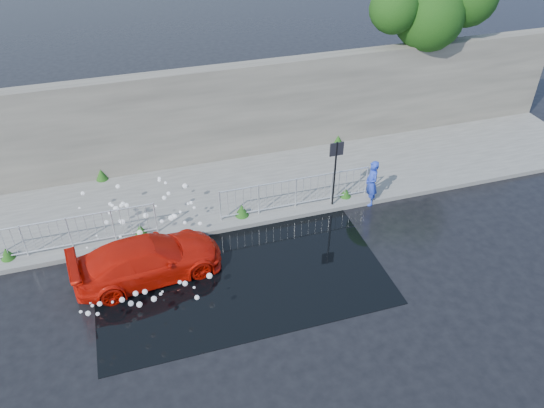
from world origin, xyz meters
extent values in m
plane|color=black|center=(0.00, 0.00, 0.00)|extent=(90.00, 90.00, 0.00)
cube|color=#60615C|center=(0.00, 5.00, 0.07)|extent=(30.00, 4.00, 0.15)
cube|color=#60615C|center=(0.00, 3.00, 0.08)|extent=(30.00, 0.25, 0.16)
cube|color=#565148|center=(0.00, 7.20, 1.90)|extent=(30.00, 0.60, 3.50)
cube|color=black|center=(0.50, 1.00, 0.01)|extent=(8.00, 5.00, 0.01)
cylinder|color=black|center=(4.20, 3.10, 1.25)|extent=(0.06, 0.06, 2.50)
cube|color=black|center=(4.20, 3.10, 2.25)|extent=(0.45, 0.04, 0.45)
cylinder|color=#332114|center=(10.00, 8.20, 2.50)|extent=(0.36, 0.36, 5.00)
sphere|color=#11390D|center=(9.50, 7.40, 4.60)|extent=(2.58, 2.58, 2.58)
sphere|color=#11390D|center=(8.00, 7.40, 5.00)|extent=(1.79, 1.79, 1.79)
cylinder|color=silver|center=(-1.50, 3.35, 0.70)|extent=(0.05, 0.05, 1.10)
cylinder|color=silver|center=(-4.00, 3.35, 1.22)|extent=(5.00, 0.04, 0.04)
cylinder|color=silver|center=(-4.00, 3.35, 0.27)|extent=(5.00, 0.04, 0.04)
cylinder|color=silver|center=(0.50, 3.35, 0.70)|extent=(0.05, 0.05, 1.10)
cylinder|color=silver|center=(5.50, 3.35, 0.70)|extent=(0.05, 0.05, 1.10)
cylinder|color=silver|center=(3.00, 3.35, 1.22)|extent=(5.00, 0.04, 0.04)
cylinder|color=silver|center=(3.00, 3.35, 0.27)|extent=(5.00, 0.04, 0.04)
cone|color=#144412|center=(-5.80, 3.40, 0.33)|extent=(0.40, 0.40, 0.37)
cone|color=#144412|center=(-2.00, 3.40, 0.32)|extent=(0.36, 0.36, 0.34)
cone|color=#144412|center=(1.20, 3.40, 0.36)|extent=(0.44, 0.44, 0.41)
cone|color=#144412|center=(4.80, 3.40, 0.30)|extent=(0.38, 0.38, 0.30)
cone|color=#144412|center=(-3.00, 6.90, 0.36)|extent=(0.42, 0.42, 0.41)
cone|color=#144412|center=(6.00, 6.90, 0.31)|extent=(0.34, 0.34, 0.31)
sphere|color=white|center=(-0.99, 4.57, 1.09)|extent=(0.10, 0.10, 0.10)
sphere|color=white|center=(-0.95, 3.39, 0.62)|extent=(0.14, 0.14, 0.14)
sphere|color=white|center=(-0.77, 2.64, 0.34)|extent=(0.16, 0.16, 0.16)
sphere|color=white|center=(-3.24, 2.52, 0.18)|extent=(0.07, 0.07, 0.07)
sphere|color=white|center=(-3.54, 4.87, 1.00)|extent=(0.12, 0.12, 0.12)
sphere|color=white|center=(-2.46, 5.01, 0.96)|extent=(0.14, 0.14, 0.14)
sphere|color=white|center=(-3.58, 2.95, 0.35)|extent=(0.07, 0.07, 0.07)
sphere|color=white|center=(-2.61, 3.10, 0.41)|extent=(0.08, 0.08, 0.08)
sphere|color=white|center=(-1.94, 2.82, 0.31)|extent=(0.07, 0.07, 0.07)
sphere|color=white|center=(-2.27, 4.03, 0.85)|extent=(0.14, 0.14, 0.14)
sphere|color=white|center=(-3.67, 4.26, 0.89)|extent=(0.06, 0.06, 0.06)
sphere|color=white|center=(-0.45, 3.68, 0.77)|extent=(0.09, 0.09, 0.09)
sphere|color=white|center=(-1.42, 3.90, 0.73)|extent=(0.08, 0.08, 0.08)
sphere|color=white|center=(-2.03, 3.08, 0.46)|extent=(0.18, 0.18, 0.18)
sphere|color=white|center=(-0.23, 2.97, 0.46)|extent=(0.13, 0.13, 0.13)
sphere|color=white|center=(-1.14, 4.90, 1.08)|extent=(0.11, 0.11, 0.11)
sphere|color=white|center=(-3.67, 2.57, 0.24)|extent=(0.08, 0.08, 0.08)
sphere|color=white|center=(-2.61, 4.04, 0.79)|extent=(0.17, 0.17, 0.17)
sphere|color=white|center=(-2.77, 4.24, 0.86)|extent=(0.11, 0.11, 0.11)
sphere|color=white|center=(-1.05, 3.30, 0.62)|extent=(0.17, 0.17, 0.17)
sphere|color=white|center=(-0.96, 4.15, 0.95)|extent=(0.13, 0.13, 0.13)
sphere|color=white|center=(-2.44, 4.02, 0.88)|extent=(0.12, 0.12, 0.12)
sphere|color=white|center=(-2.48, 3.46, 0.67)|extent=(0.16, 0.16, 0.16)
sphere|color=white|center=(-2.71, 4.17, 0.85)|extent=(0.10, 0.10, 0.10)
sphere|color=white|center=(-2.53, 3.51, 0.68)|extent=(0.14, 0.14, 0.14)
sphere|color=white|center=(-0.40, 4.44, 0.93)|extent=(0.17, 0.17, 0.17)
sphere|color=white|center=(-1.78, 3.63, 0.64)|extent=(0.17, 0.17, 0.17)
sphere|color=white|center=(-0.74, 3.44, 0.68)|extent=(0.09, 0.09, 0.09)
sphere|color=white|center=(-2.92, 3.43, 0.79)|extent=(0.13, 0.13, 0.13)
sphere|color=white|center=(-0.36, 3.57, 0.86)|extent=(0.11, 0.11, 0.11)
sphere|color=white|center=(-3.26, 3.19, 0.54)|extent=(0.06, 0.06, 0.06)
sphere|color=white|center=(-2.38, 4.14, 0.86)|extent=(0.13, 0.13, 0.13)
sphere|color=white|center=(-0.92, 3.31, 0.65)|extent=(0.14, 0.14, 0.14)
sphere|color=white|center=(-0.66, 3.21, 0.42)|extent=(0.12, 0.12, 0.12)
sphere|color=white|center=(-0.28, 3.60, 0.63)|extent=(0.09, 0.09, 0.09)
sphere|color=white|center=(-1.72, 2.73, 0.20)|extent=(0.11, 0.11, 0.11)
sphere|color=white|center=(-1.15, 4.94, 0.98)|extent=(0.11, 0.11, 0.11)
sphere|color=white|center=(-1.34, 3.31, 0.55)|extent=(0.12, 0.12, 0.12)
sphere|color=white|center=(-2.80, 3.91, 0.78)|extent=(0.13, 0.13, 0.13)
sphere|color=white|center=(-1.12, 4.02, 0.90)|extent=(0.14, 0.14, 0.14)
sphere|color=white|center=(-2.49, 2.98, 0.38)|extent=(0.11, 0.11, 0.11)
sphere|color=white|center=(-2.14, 0.15, 0.83)|extent=(0.14, 0.14, 0.14)
sphere|color=white|center=(-0.44, 0.51, 0.58)|extent=(0.16, 0.16, 0.16)
sphere|color=white|center=(-1.13, 0.09, 0.89)|extent=(0.14, 0.14, 0.14)
sphere|color=white|center=(-2.39, 0.60, 0.41)|extent=(0.15, 0.15, 0.15)
sphere|color=white|center=(-3.52, -0.24, 0.90)|extent=(0.13, 0.13, 0.13)
sphere|color=white|center=(-0.95, -0.68, 1.08)|extent=(0.12, 0.12, 0.12)
sphere|color=white|center=(-3.55, 0.75, 0.28)|extent=(0.08, 0.08, 0.08)
sphere|color=white|center=(-1.77, 0.22, 0.58)|extent=(0.08, 0.08, 0.08)
sphere|color=white|center=(-1.95, -0.40, 1.06)|extent=(0.14, 0.14, 0.14)
sphere|color=white|center=(-1.23, 0.58, 0.50)|extent=(0.11, 0.11, 0.11)
sphere|color=white|center=(-1.71, 0.70, 0.17)|extent=(0.06, 0.06, 0.06)
sphere|color=white|center=(-2.74, 0.38, 0.50)|extent=(0.14, 0.14, 0.14)
sphere|color=white|center=(-2.93, -0.10, 0.96)|extent=(0.07, 0.07, 0.07)
sphere|color=white|center=(-3.49, 0.50, 0.40)|extent=(0.08, 0.08, 0.08)
sphere|color=white|center=(-2.32, -0.22, 0.80)|extent=(0.15, 0.15, 0.15)
sphere|color=white|center=(-0.95, -0.25, 1.02)|extent=(0.07, 0.07, 0.07)
sphere|color=white|center=(-3.29, -0.38, 0.95)|extent=(0.09, 0.09, 0.09)
sphere|color=white|center=(-3.68, -0.15, 0.91)|extent=(0.08, 0.08, 0.08)
sphere|color=white|center=(-3.22, -0.13, 1.02)|extent=(0.12, 0.12, 0.12)
sphere|color=white|center=(-2.55, 0.36, 0.33)|extent=(0.14, 0.14, 0.14)
imported|color=red|center=(-1.94, 1.64, 0.59)|extent=(4.26, 2.14, 1.19)
imported|color=blue|center=(5.51, 3.00, 0.80)|extent=(0.44, 0.62, 1.61)
camera|label=1|loc=(-1.87, -9.86, 10.44)|focal=35.00mm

